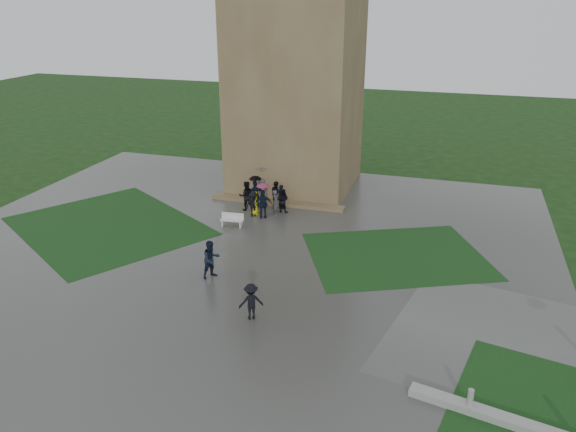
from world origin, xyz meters
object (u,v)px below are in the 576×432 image
(tower, at_px, (297,57))
(pedestrian_mid, at_px, (211,259))
(bench, at_px, (232,220))
(pedestrian_near, at_px, (251,301))

(tower, bearing_deg, pedestrian_mid, -89.47)
(tower, relative_size, bench, 12.73)
(tower, height_order, pedestrian_mid, tower)
(pedestrian_mid, relative_size, pedestrian_near, 1.17)
(bench, distance_m, pedestrian_near, 10.37)
(pedestrian_mid, bearing_deg, bench, 47.25)
(bench, xyz_separation_m, pedestrian_near, (4.70, -9.24, 0.40))
(tower, relative_size, pedestrian_near, 11.02)
(tower, distance_m, pedestrian_near, 20.06)
(pedestrian_near, bearing_deg, pedestrian_mid, -73.77)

